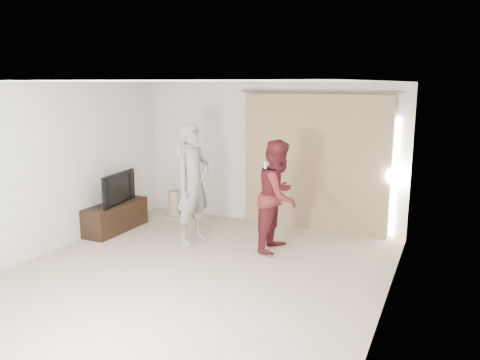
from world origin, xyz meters
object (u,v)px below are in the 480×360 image
object	(u,v)px
tv_console	(116,217)
tv	(114,188)
person_woman	(278,196)
person_man	(193,184)

from	to	relation	value
tv_console	tv	xyz separation A→B (m)	(0.00, 0.00, 0.53)
tv_console	person_woman	size ratio (longest dim) A/B	0.74
tv_console	person_man	size ratio (longest dim) A/B	0.66
tv_console	tv	distance (m)	0.53
person_woman	tv	bearing A→B (deg)	-174.26
tv	person_man	distance (m)	1.58
person_man	person_woman	xyz separation A→B (m)	(1.39, 0.24, -0.11)
person_man	tv	bearing A→B (deg)	-177.99
tv	person_woman	size ratio (longest dim) A/B	0.55
tv	person_woman	xyz separation A→B (m)	(2.95, 0.30, 0.10)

